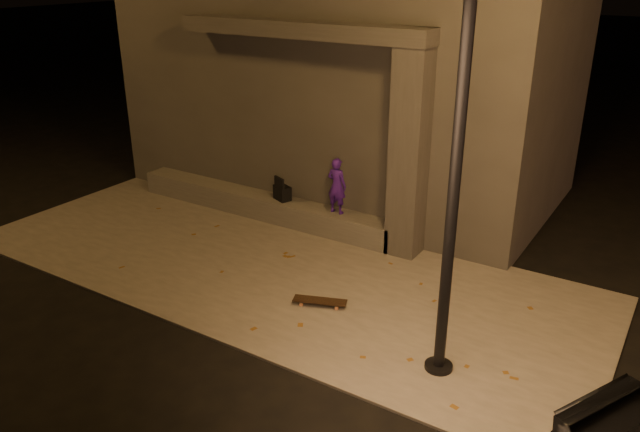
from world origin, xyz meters
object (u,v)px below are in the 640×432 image
Objects in this scene: backpack at (282,192)px; skateboard at (320,301)px; skateboarder at (337,186)px; street_lamp_0 at (464,76)px; column at (409,155)px.

backpack is 0.59× the size of skateboard.
street_lamp_0 is at bearing 140.89° from skateboarder.
skateboard is at bearing 166.55° from street_lamp_0.
skateboarder is 2.81m from skateboard.
street_lamp_0 is at bearing -9.64° from backpack.
backpack is at bearing 147.29° from street_lamp_0.
skateboard is at bearing -96.43° from column.
street_lamp_0 is (3.28, -2.91, 2.74)m from skateboarder.
column reaches higher than skateboard.
street_lamp_0 is (1.86, -2.91, 1.93)m from column.
backpack is (-1.25, 0.00, -0.36)m from skateboarder.
backpack reaches higher than skateboard.
column is at bearing 122.59° from street_lamp_0.
skateboarder is 1.27× the size of skateboard.
skateboarder is at bearing 180.00° from column.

